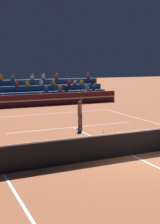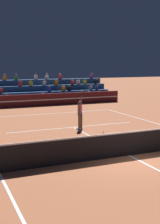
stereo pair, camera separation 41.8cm
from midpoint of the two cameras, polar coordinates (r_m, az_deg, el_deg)
ground_plane at (r=13.79m, az=9.79°, el=-7.84°), size 120.00×120.00×0.00m
court_lines at (r=13.79m, az=9.79°, el=-7.82°), size 11.10×23.90×0.01m
tennis_net at (r=13.64m, az=9.85°, el=-5.65°), size 12.00×0.10×1.10m
sponsor_banner_wall at (r=28.72m, az=-8.51°, el=2.13°), size 18.00×0.26×1.10m
bleacher_stand at (r=31.74m, az=-9.99°, el=3.27°), size 17.82×3.80×2.83m
tennis_player at (r=18.62m, az=0.66°, el=-0.19°), size 0.85×1.08×2.34m
tennis_ball at (r=17.88m, az=4.97°, el=-3.71°), size 0.07×0.07×0.07m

